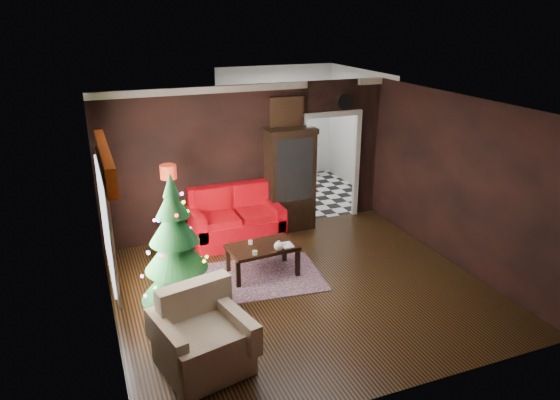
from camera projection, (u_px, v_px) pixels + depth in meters
name	position (u px, v px, depth m)	size (l,w,h in m)	color
floor	(301.00, 289.00, 7.98)	(5.50, 5.50, 0.00)	black
ceiling	(304.00, 107.00, 7.02)	(5.50, 5.50, 0.00)	white
wall_back	(249.00, 160.00, 9.69)	(5.50, 5.50, 0.00)	black
wall_front	(402.00, 283.00, 5.32)	(5.50, 5.50, 0.00)	black
wall_left	(104.00, 232.00, 6.55)	(5.50, 5.50, 0.00)	black
wall_right	(457.00, 182.00, 8.46)	(5.50, 5.50, 0.00)	black
doorway	(329.00, 169.00, 10.40)	(1.10, 0.10, 2.10)	silver
left_window	(106.00, 222.00, 6.73)	(0.05, 1.60, 1.40)	white
valance	(105.00, 160.00, 6.47)	(0.12, 2.10, 0.35)	#A0360C
kitchen_floor	(299.00, 195.00, 12.07)	(3.00, 3.00, 0.00)	silver
kitchen_window	(276.00, 111.00, 12.75)	(0.70, 0.06, 0.70)	white
rug	(261.00, 277.00, 8.32)	(1.92, 1.39, 0.01)	#32222A
loveseat	(236.00, 216.00, 9.47)	(1.70, 0.90, 1.00)	#9C0317
curio_cabinet	(290.00, 182.00, 9.90)	(0.90, 0.45, 1.90)	black
floor_lamp	(172.00, 215.00, 8.65)	(0.29, 0.29, 1.71)	black
christmas_tree	(175.00, 247.00, 6.95)	(1.02, 1.02, 1.94)	black
armchair	(202.00, 335.00, 6.07)	(0.99, 0.99, 1.01)	tan
coffee_table	(262.00, 259.00, 8.36)	(1.08, 0.65, 0.49)	black
teapot	(279.00, 246.00, 8.08)	(0.17, 0.17, 0.16)	beige
cup_a	(250.00, 242.00, 8.33)	(0.07, 0.07, 0.06)	white
cup_b	(255.00, 253.00, 7.97)	(0.08, 0.08, 0.06)	silver
book	(282.00, 240.00, 8.21)	(0.18, 0.02, 0.24)	gray
wall_clock	(344.00, 102.00, 9.98)	(0.32, 0.32, 0.06)	white
painting	(287.00, 113.00, 9.62)	(0.62, 0.05, 0.52)	#AE8152
kitchen_counter	(280.00, 163.00, 12.96)	(1.80, 0.60, 0.90)	silver
kitchen_table	(292.00, 185.00, 11.57)	(0.70, 0.70, 0.75)	brown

